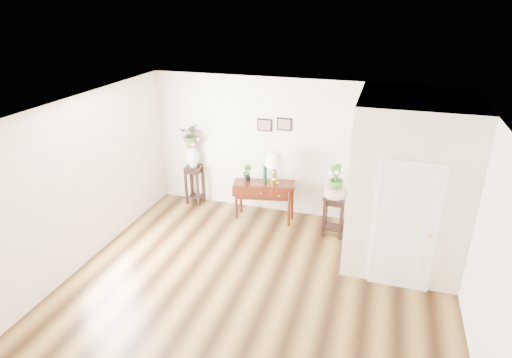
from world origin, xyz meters
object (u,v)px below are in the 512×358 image
at_px(plant_stand_a, 195,184).
at_px(plant_stand_b, 333,215).
at_px(table_lamp, 275,167).
at_px(console_table, 264,201).

height_order(plant_stand_a, plant_stand_b, plant_stand_a).
distance_m(table_lamp, plant_stand_b, 1.44).
bearing_deg(plant_stand_a, table_lamp, -8.99).
bearing_deg(plant_stand_a, console_table, -10.08).
bearing_deg(plant_stand_a, plant_stand_b, -8.79).
bearing_deg(plant_stand_b, console_table, 172.73).
bearing_deg(table_lamp, console_table, 180.00).
relative_size(table_lamp, plant_stand_b, 0.84).
relative_size(console_table, plant_stand_b, 1.52).
bearing_deg(console_table, plant_stand_a, 158.29).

